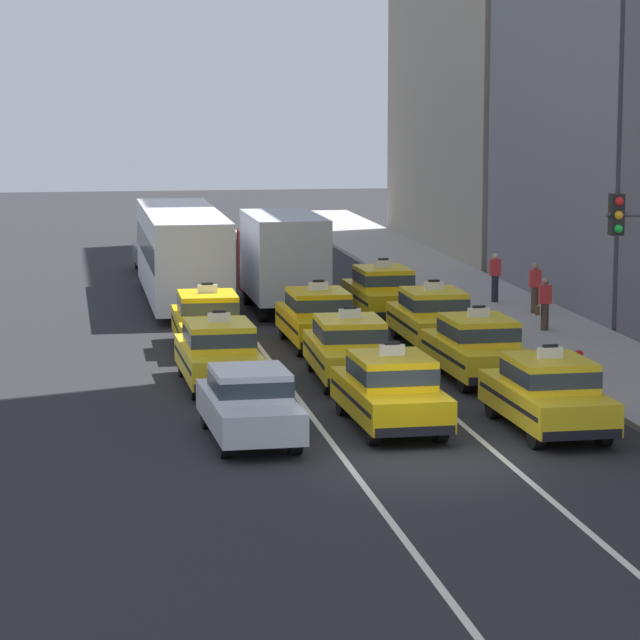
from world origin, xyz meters
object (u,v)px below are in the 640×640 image
at_px(taxi_left_third, 208,320).
at_px(taxi_right_third, 433,316).
at_px(taxi_center_nearest, 391,390).
at_px(taxi_left_second, 219,352).
at_px(taxi_right_second, 477,347).
at_px(taxi_right_nearest, 548,393).
at_px(pedestrian_near_crosswalk, 535,288).
at_px(box_truck_center_fourth, 281,258).
at_px(pedestrian_mid_block, 495,277).
at_px(pedestrian_trailing, 545,304).
at_px(taxi_center_third, 318,317).
at_px(sedan_left_fifth, 159,252).
at_px(taxi_center_second, 349,348).
at_px(taxi_right_fourth, 382,291).
at_px(fire_hydrant, 579,363).
at_px(bus_left_fourth, 182,251).
at_px(sedan_left_nearest, 250,402).

xyz_separation_m(taxi_left_third, taxi_right_third, (6.48, -0.39, 0.00)).
distance_m(taxi_left_third, taxi_center_nearest, 11.28).
distance_m(taxi_left_second, taxi_right_second, 6.61).
relative_size(taxi_left_second, taxi_right_third, 1.01).
height_order(taxi_right_nearest, pedestrian_near_crosswalk, taxi_right_nearest).
xyz_separation_m(box_truck_center_fourth, taxi_right_third, (3.33, -7.89, -0.90)).
height_order(taxi_center_nearest, pedestrian_mid_block, taxi_center_nearest).
bearing_deg(pedestrian_trailing, taxi_center_third, -171.77).
bearing_deg(taxi_right_third, sedan_left_fifth, 109.49).
bearing_deg(box_truck_center_fourth, pedestrian_mid_block, -1.62).
xyz_separation_m(taxi_center_second, taxi_right_fourth, (3.03, 10.60, 0.00)).
relative_size(taxi_left_second, fire_hydrant, 6.30).
bearing_deg(taxi_right_fourth, taxi_right_third, -86.71).
distance_m(pedestrian_mid_block, pedestrian_trailing, 6.18).
bearing_deg(taxi_center_second, bus_left_fourth, 101.66).
bearing_deg(taxi_center_nearest, taxi_right_nearest, -14.85).
bearing_deg(taxi_left_third, taxi_right_fourth, 40.60).
height_order(sedan_left_nearest, taxi_left_second, taxi_left_second).
bearing_deg(taxi_center_second, taxi_right_nearest, -63.16).
height_order(taxi_center_nearest, fire_hydrant, taxi_center_nearest).
height_order(taxi_right_second, taxi_right_fourth, same).
bearing_deg(taxi_right_fourth, bus_left_fourth, 144.12).
relative_size(taxi_center_third, taxi_right_fourth, 1.00).
xyz_separation_m(sedan_left_fifth, taxi_right_nearest, (6.61, -30.34, 0.03)).
bearing_deg(taxi_right_nearest, taxi_center_nearest, 165.15).
distance_m(taxi_left_second, taxi_right_third, 8.40).
distance_m(taxi_left_third, taxi_right_third, 6.49).
xyz_separation_m(taxi_right_fourth, pedestrian_trailing, (4.14, -4.16, 0.06)).
height_order(bus_left_fourth, pedestrian_near_crosswalk, bus_left_fourth).
relative_size(taxi_left_third, pedestrian_near_crosswalk, 2.81).
xyz_separation_m(pedestrian_trailing, fire_hydrant, (-1.48, -7.67, -0.39)).
height_order(taxi_left_second, bus_left_fourth, bus_left_fourth).
xyz_separation_m(taxi_left_third, bus_left_fourth, (0.02, 9.71, 0.94)).
height_order(box_truck_center_fourth, fire_hydrant, box_truck_center_fourth).
bearing_deg(box_truck_center_fourth, taxi_right_third, -67.10).
relative_size(pedestrian_near_crosswalk, pedestrian_trailing, 1.03).
height_order(bus_left_fourth, taxi_center_second, bus_left_fourth).
xyz_separation_m(taxi_center_third, box_truck_center_fourth, (-0.05, 7.41, 0.90)).
bearing_deg(taxi_left_second, box_truck_center_fourth, 75.46).
height_order(sedan_left_nearest, taxi_right_nearest, taxi_right_nearest).
bearing_deg(fire_hydrant, sedan_left_nearest, -150.83).
distance_m(taxi_left_third, sedan_left_fifth, 18.60).
bearing_deg(taxi_left_second, pedestrian_mid_block, 50.04).
relative_size(sedan_left_nearest, box_truck_center_fourth, 0.63).
height_order(sedan_left_nearest, fire_hydrant, sedan_left_nearest).
xyz_separation_m(taxi_center_third, taxi_right_second, (3.19, -5.77, 0.00)).
height_order(taxi_left_third, taxi_center_nearest, same).
distance_m(taxi_right_third, pedestrian_near_crosswalk, 6.76).
distance_m(taxi_center_second, fire_hydrant, 5.83).
height_order(taxi_right_nearest, taxi_right_second, same).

